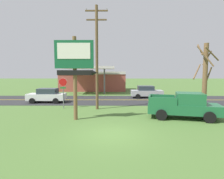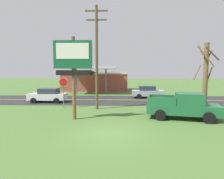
% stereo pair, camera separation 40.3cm
% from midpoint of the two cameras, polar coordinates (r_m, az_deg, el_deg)
% --- Properties ---
extents(ground_plane, '(180.00, 180.00, 0.00)m').
position_cam_midpoint_polar(ground_plane, '(10.88, -1.44, -13.51)').
color(ground_plane, '#4C7033').
extents(road_asphalt, '(140.00, 8.00, 0.02)m').
position_cam_midpoint_polar(road_asphalt, '(23.56, -0.39, -3.20)').
color(road_asphalt, '#2B2B2D').
rests_on(road_asphalt, ground).
extents(road_centre_line, '(126.00, 0.20, 0.01)m').
position_cam_midpoint_polar(road_centre_line, '(23.56, -0.39, -3.16)').
color(road_centre_line, gold).
rests_on(road_centre_line, road_asphalt).
extents(motel_sign, '(3.04, 0.54, 6.06)m').
position_cam_midpoint_polar(motel_sign, '(13.81, -11.94, 7.74)').
color(motel_sign, brown).
rests_on(motel_sign, ground).
extents(stop_sign, '(0.80, 0.08, 2.95)m').
position_cam_midpoint_polar(stop_sign, '(18.62, -15.28, 0.58)').
color(stop_sign, slate).
rests_on(stop_sign, ground).
extents(utility_pole, '(2.06, 0.26, 9.56)m').
position_cam_midpoint_polar(utility_pole, '(17.68, -5.31, 10.50)').
color(utility_pole, brown).
rests_on(utility_pole, ground).
extents(bare_tree, '(1.95, 2.03, 5.99)m').
position_cam_midpoint_polar(bare_tree, '(18.16, 25.89, 3.79)').
color(bare_tree, brown).
rests_on(bare_tree, ground).
extents(gas_station, '(12.00, 11.50, 4.40)m').
position_cam_midpoint_polar(gas_station, '(35.85, -6.06, 2.83)').
color(gas_station, '#A84C42').
rests_on(gas_station, ground).
extents(pickup_green_parked_on_lawn, '(5.51, 3.08, 1.96)m').
position_cam_midpoint_polar(pickup_green_parked_on_lawn, '(15.16, 20.39, -4.68)').
color(pickup_green_parked_on_lawn, '#1E6038').
rests_on(pickup_green_parked_on_lawn, ground).
extents(car_white_near_lane, '(4.20, 2.00, 1.64)m').
position_cam_midpoint_polar(car_white_near_lane, '(22.86, -19.69, -1.70)').
color(car_white_near_lane, silver).
rests_on(car_white_near_lane, ground).
extents(car_silver_mid_lane, '(4.20, 2.00, 1.64)m').
position_cam_midpoint_polar(car_silver_mid_lane, '(25.79, 10.00, -0.69)').
color(car_silver_mid_lane, '#A8AAAF').
rests_on(car_silver_mid_lane, ground).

